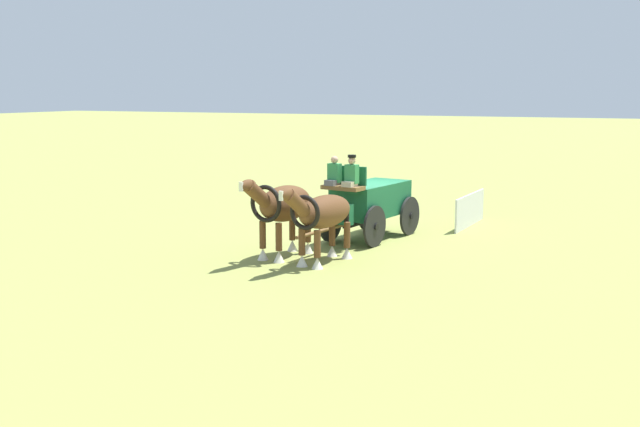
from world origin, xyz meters
TOP-DOWN VIEW (x-y plane):
  - ground_plane at (0.00, 0.00)m, footprint 220.00×220.00m
  - show_wagon at (0.17, -0.03)m, footprint 5.83×2.17m
  - draft_horse_near at (3.82, 0.03)m, footprint 3.13×1.22m
  - draft_horse_off at (3.59, -1.25)m, footprint 3.01×1.30m
  - sponsor_banner at (-3.37, 2.33)m, footprint 3.20×0.23m

SIDE VIEW (x-z plane):
  - ground_plane at x=0.00m, z-range 0.00..0.00m
  - sponsor_banner at x=-3.37m, z-range 0.00..1.10m
  - show_wagon at x=0.17m, z-range -0.18..2.56m
  - draft_horse_near at x=3.82m, z-range 0.23..2.42m
  - draft_horse_off at x=3.59m, z-range 0.28..2.60m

